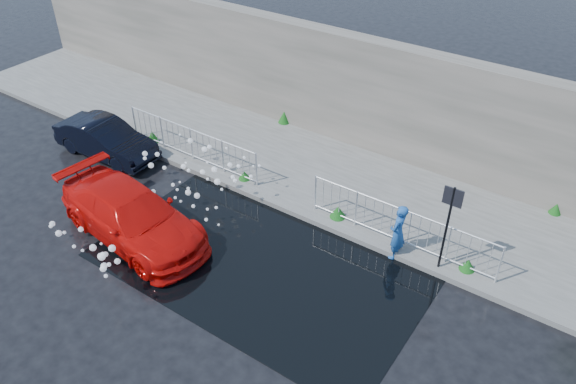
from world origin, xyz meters
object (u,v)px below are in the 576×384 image
at_px(sign_post, 449,216).
at_px(person, 398,232).
at_px(red_car, 132,215).
at_px(dark_car, 106,139).

bearing_deg(sign_post, person, -174.84).
bearing_deg(red_car, person, -55.04).
bearing_deg(dark_car, red_car, -124.21).
xyz_separation_m(sign_post, red_car, (-7.06, -3.23, -1.05)).
xyz_separation_m(red_car, person, (5.95, 3.13, 0.11)).
relative_size(sign_post, dark_car, 0.71).
xyz_separation_m(red_car, dark_car, (-3.70, 2.30, -0.09)).
bearing_deg(sign_post, dark_car, -175.04).
relative_size(dark_car, person, 2.27).
bearing_deg(red_car, sign_post, -58.19).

